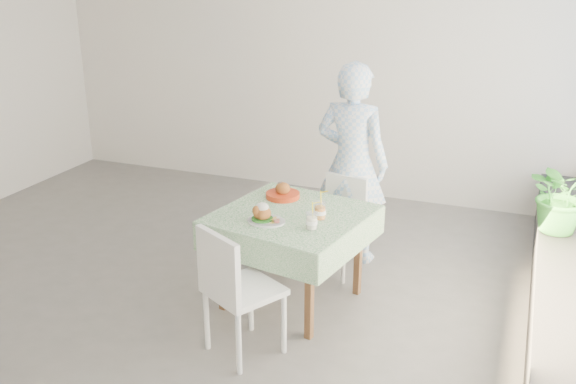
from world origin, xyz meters
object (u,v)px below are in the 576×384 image
at_px(chair_near, 243,315).
at_px(potted_plant, 563,194).
at_px(chair_far, 336,243).
at_px(main_dish, 264,216).
at_px(diner, 352,163).
at_px(juice_cup_orange, 320,211).
at_px(cafe_table, 292,247).

height_order(chair_near, potted_plant, potted_plant).
xyz_separation_m(chair_far, main_dish, (-0.29, -0.87, 0.54)).
relative_size(diner, main_dish, 6.19).
distance_m(juice_cup_orange, potted_plant, 1.94).
bearing_deg(main_dish, potted_plant, 31.25).
bearing_deg(cafe_table, juice_cup_orange, -6.91).
bearing_deg(diner, chair_near, 86.37).
bearing_deg(potted_plant, chair_near, -137.96).
xyz_separation_m(chair_near, juice_cup_orange, (0.29, 0.74, 0.52)).
distance_m(chair_near, diner, 1.83).
height_order(cafe_table, main_dish, main_dish).
bearing_deg(juice_cup_orange, main_dish, -150.20).
bearing_deg(cafe_table, diner, 78.54).
relative_size(juice_cup_orange, potted_plant, 0.42).
relative_size(chair_far, main_dish, 2.87).
bearing_deg(cafe_table, potted_plant, 27.67).
bearing_deg(juice_cup_orange, chair_near, -111.45).
distance_m(chair_near, potted_plant, 2.67).
relative_size(chair_near, potted_plant, 1.49).
bearing_deg(main_dish, cafe_table, 61.67).
distance_m(chair_far, juice_cup_orange, 0.87).
relative_size(chair_near, main_dish, 3.25).
relative_size(diner, juice_cup_orange, 6.78).
bearing_deg(cafe_table, chair_near, -94.38).
height_order(main_dish, juice_cup_orange, juice_cup_orange).
xyz_separation_m(chair_near, main_dish, (-0.07, 0.53, 0.51)).
relative_size(main_dish, potted_plant, 0.46).
bearing_deg(chair_near, cafe_table, 85.62).
distance_m(chair_far, main_dish, 1.06).
bearing_deg(diner, potted_plant, -173.88).
xyz_separation_m(chair_far, potted_plant, (1.72, 0.35, 0.56)).
xyz_separation_m(diner, main_dish, (-0.32, -1.18, -0.09)).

